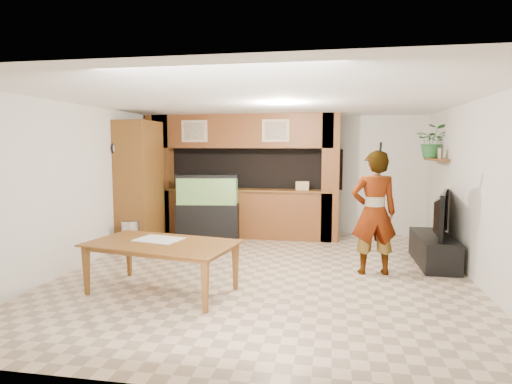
% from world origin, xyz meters
% --- Properties ---
extents(floor, '(6.50, 6.50, 0.00)m').
position_xyz_m(floor, '(0.00, 0.00, 0.00)').
color(floor, '#CCAE8D').
rests_on(floor, ground).
extents(ceiling, '(6.50, 6.50, 0.00)m').
position_xyz_m(ceiling, '(0.00, 0.00, 2.60)').
color(ceiling, white).
rests_on(ceiling, wall_back).
extents(wall_back, '(6.00, 0.00, 6.00)m').
position_xyz_m(wall_back, '(0.00, 3.25, 1.30)').
color(wall_back, beige).
rests_on(wall_back, floor).
extents(wall_left, '(0.00, 6.50, 6.50)m').
position_xyz_m(wall_left, '(-3.00, 0.00, 1.30)').
color(wall_left, beige).
rests_on(wall_left, floor).
extents(wall_right, '(0.00, 6.50, 6.50)m').
position_xyz_m(wall_right, '(3.00, 0.00, 1.30)').
color(wall_right, beige).
rests_on(wall_right, floor).
extents(partition, '(4.20, 0.99, 2.60)m').
position_xyz_m(partition, '(-0.95, 2.64, 1.31)').
color(partition, brown).
rests_on(partition, floor).
extents(wall_clock, '(0.05, 0.25, 0.25)m').
position_xyz_m(wall_clock, '(-2.97, 1.00, 1.90)').
color(wall_clock, black).
rests_on(wall_clock, wall_left).
extents(wall_shelf, '(0.25, 0.90, 0.04)m').
position_xyz_m(wall_shelf, '(2.85, 1.95, 1.70)').
color(wall_shelf, brown).
rests_on(wall_shelf, wall_right).
extents(pantry_cabinet, '(0.60, 0.99, 2.42)m').
position_xyz_m(pantry_cabinet, '(-2.70, 1.41, 1.21)').
color(pantry_cabinet, brown).
rests_on(pantry_cabinet, floor).
extents(trash_can, '(0.32, 0.32, 0.59)m').
position_xyz_m(trash_can, '(-2.61, 0.80, 0.30)').
color(trash_can, '#B2B2B7').
rests_on(trash_can, floor).
extents(aquarium, '(1.24, 0.47, 1.37)m').
position_xyz_m(aquarium, '(-1.49, 1.95, 0.67)').
color(aquarium, black).
rests_on(aquarium, floor).
extents(tv_stand, '(0.53, 1.45, 0.48)m').
position_xyz_m(tv_stand, '(2.65, 0.96, 0.24)').
color(tv_stand, black).
rests_on(tv_stand, floor).
extents(television, '(0.53, 1.25, 0.73)m').
position_xyz_m(television, '(2.65, 0.96, 0.85)').
color(television, black).
rests_on(television, tv_stand).
extents(photo_frame, '(0.03, 0.14, 0.19)m').
position_xyz_m(photo_frame, '(2.85, 1.72, 1.81)').
color(photo_frame, tan).
rests_on(photo_frame, wall_shelf).
extents(potted_plant, '(0.68, 0.64, 0.62)m').
position_xyz_m(potted_plant, '(2.82, 2.15, 2.03)').
color(potted_plant, '#27612E').
rests_on(potted_plant, wall_shelf).
extents(person, '(0.74, 0.54, 1.88)m').
position_xyz_m(person, '(1.61, 0.24, 0.94)').
color(person, '#A87E5C').
rests_on(person, floor).
extents(microphone, '(0.04, 0.10, 0.16)m').
position_xyz_m(microphone, '(1.66, 0.08, 1.92)').
color(microphone, black).
rests_on(microphone, person).
extents(dining_table, '(2.09, 1.41, 0.68)m').
position_xyz_m(dining_table, '(-1.23, -1.14, 0.34)').
color(dining_table, brown).
rests_on(dining_table, floor).
extents(newspaper_a, '(0.68, 0.55, 0.01)m').
position_xyz_m(newspaper_a, '(-1.32, -0.96, 0.68)').
color(newspaper_a, silver).
rests_on(newspaper_a, dining_table).
extents(counter_box, '(0.27, 0.19, 0.18)m').
position_xyz_m(counter_box, '(0.39, 2.45, 1.13)').
color(counter_box, tan).
rests_on(counter_box, partition).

